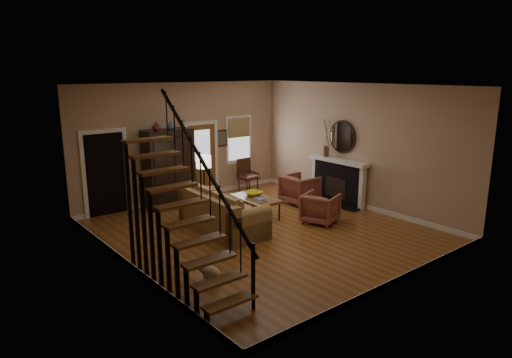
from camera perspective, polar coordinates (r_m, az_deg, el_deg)
room at (r=11.34m, az=-6.36°, el=2.62°), size 7.00×7.33×3.30m
staircase at (r=7.57m, az=-8.94°, el=-2.23°), size 0.94×2.80×3.20m
fireplace at (r=12.85m, az=10.29°, el=0.28°), size 0.33×1.95×2.30m
armoire at (r=12.47m, az=-10.86°, el=1.31°), size 1.30×0.60×2.10m
vase_a at (r=12.03m, az=-12.36°, el=6.48°), size 0.24×0.24×0.25m
vase_b at (r=12.21m, az=-10.67°, el=6.57°), size 0.20×0.20×0.21m
sofa at (r=10.57m, az=-4.21°, el=-4.07°), size 1.14×2.44×0.89m
coffee_table at (r=11.54m, az=-0.03°, el=-3.52°), size 0.85×1.36×0.51m
bowl at (r=11.59m, az=-0.30°, el=-1.85°), size 0.45×0.45×0.11m
books at (r=11.16m, az=0.46°, el=-2.59°), size 0.24×0.33×0.06m
armchair_left at (r=11.19m, az=8.05°, el=-3.61°), size 1.02×1.00×0.72m
armchair_right at (r=12.72m, az=5.50°, el=-1.26°), size 0.88×0.86×0.80m
floor_lamp at (r=11.34m, az=-6.48°, el=-1.05°), size 0.45×0.45×1.60m
side_chair at (r=13.77m, az=-0.99°, el=0.41°), size 0.54×0.54×1.02m
dog at (r=8.18m, az=-5.66°, el=-11.72°), size 0.33×0.46×0.31m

